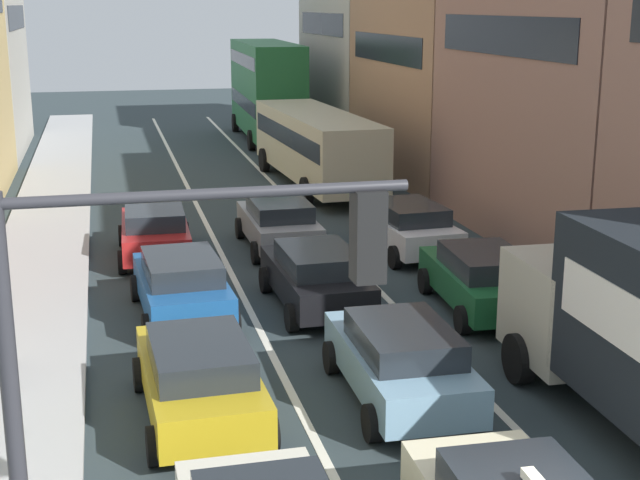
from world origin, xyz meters
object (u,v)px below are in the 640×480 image
object	(u,v)px
wagon_right_lane_far	(407,226)
bus_mid_queue_primary	(316,142)
hatchback_centre_lane_third	(316,276)
sedan_left_lane_third	(182,284)
coupe_centre_lane_fourth	(279,222)
bus_far_queue_secondary	(266,86)
sedan_centre_lane_second	(401,359)
sedan_left_lane_fourth	(155,231)
traffic_light_pole	(159,373)
wagon_left_lane_second	(199,377)
sedan_right_lane_behind_truck	(482,278)

from	to	relation	value
wagon_right_lane_far	bus_mid_queue_primary	world-z (taller)	bus_mid_queue_primary
hatchback_centre_lane_third	sedan_left_lane_third	size ratio (longest dim) A/B	0.99
coupe_centre_lane_fourth	bus_far_queue_secondary	world-z (taller)	bus_far_queue_secondary
sedan_centre_lane_second	sedan_left_lane_fourth	bearing A→B (deg)	19.93
traffic_light_pole	bus_far_queue_secondary	distance (m)	40.36
traffic_light_pole	coupe_centre_lane_fourth	world-z (taller)	traffic_light_pole
sedan_left_lane_third	coupe_centre_lane_fourth	size ratio (longest dim) A/B	1.02
wagon_left_lane_second	sedan_left_lane_third	world-z (taller)	same
sedan_centre_lane_second	wagon_right_lane_far	distance (m)	10.19
sedan_centre_lane_second	wagon_left_lane_second	bearing A→B (deg)	90.07
sedan_centre_lane_second	sedan_right_lane_behind_truck	size ratio (longest dim) A/B	0.98
coupe_centre_lane_fourth	sedan_right_lane_behind_truck	xyz separation A→B (m)	(3.54, -6.58, 0.00)
traffic_light_pole	sedan_centre_lane_second	xyz separation A→B (m)	(4.60, 6.91, -3.02)
bus_far_queue_secondary	wagon_left_lane_second	bearing A→B (deg)	169.55
sedan_right_lane_behind_truck	wagon_right_lane_far	xyz separation A→B (m)	(-0.04, 5.30, 0.00)
sedan_centre_lane_second	wagon_right_lane_far	world-z (taller)	same
traffic_light_pole	sedan_left_lane_third	bearing A→B (deg)	84.56
bus_far_queue_secondary	coupe_centre_lane_fourth	bearing A→B (deg)	172.42
hatchback_centre_lane_third	sedan_right_lane_behind_truck	world-z (taller)	same
sedan_centre_lane_second	hatchback_centre_lane_third	world-z (taller)	same
traffic_light_pole	sedan_right_lane_behind_truck	size ratio (longest dim) A/B	1.25
sedan_left_lane_third	bus_far_queue_secondary	world-z (taller)	bus_far_queue_secondary
sedan_centre_lane_second	sedan_left_lane_third	size ratio (longest dim) A/B	0.99
sedan_left_lane_third	bus_mid_queue_primary	size ratio (longest dim) A/B	0.41
sedan_centre_lane_second	sedan_right_lane_behind_truck	distance (m)	5.51
bus_mid_queue_primary	traffic_light_pole	bearing A→B (deg)	161.48
wagon_right_lane_far	sedan_left_lane_fourth	bearing A→B (deg)	77.43
sedan_right_lane_behind_truck	bus_mid_queue_primary	bearing A→B (deg)	4.93
sedan_left_lane_third	bus_mid_queue_primary	xyz separation A→B (m)	(6.52, 14.40, 0.96)
sedan_left_lane_third	coupe_centre_lane_fourth	distance (m)	6.35
hatchback_centre_lane_third	sedan_left_lane_fourth	size ratio (longest dim) A/B	1.00
traffic_light_pole	wagon_left_lane_second	bearing A→B (deg)	81.80
sedan_centre_lane_second	wagon_right_lane_far	bearing A→B (deg)	-18.43
sedan_left_lane_fourth	wagon_left_lane_second	bearing A→B (deg)	-177.76
hatchback_centre_lane_third	bus_mid_queue_primary	distance (m)	14.88
hatchback_centre_lane_third	coupe_centre_lane_fourth	bearing A→B (deg)	-3.00
sedan_centre_lane_second	coupe_centre_lane_fourth	xyz separation A→B (m)	(-0.12, 10.90, 0.00)
hatchback_centre_lane_third	wagon_right_lane_far	xyz separation A→B (m)	(3.66, 4.21, 0.00)
hatchback_centre_lane_third	coupe_centre_lane_fourth	world-z (taller)	same
sedan_centre_lane_second	sedan_right_lane_behind_truck	bearing A→B (deg)	-37.45
wagon_right_lane_far	wagon_left_lane_second	bearing A→B (deg)	140.35
sedan_left_lane_fourth	wagon_right_lane_far	xyz separation A→B (m)	(7.07, -1.12, 0.00)
traffic_light_pole	wagon_left_lane_second	size ratio (longest dim) A/B	1.26
coupe_centre_lane_fourth	sedan_right_lane_behind_truck	bearing A→B (deg)	-151.94
coupe_centre_lane_fourth	bus_mid_queue_primary	world-z (taller)	bus_mid_queue_primary
sedan_left_lane_fourth	bus_far_queue_secondary	size ratio (longest dim) A/B	0.41
wagon_left_lane_second	sedan_left_lane_third	size ratio (longest dim) A/B	0.99
sedan_left_lane_fourth	coupe_centre_lane_fourth	bearing A→B (deg)	-85.79
sedan_centre_lane_second	sedan_right_lane_behind_truck	xyz separation A→B (m)	(3.42, 4.32, 0.00)
traffic_light_pole	bus_far_queue_secondary	size ratio (longest dim) A/B	0.52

